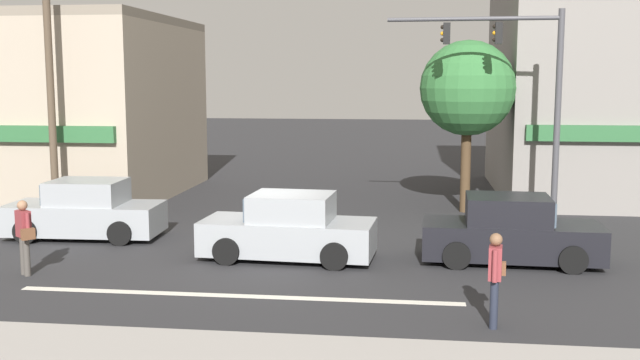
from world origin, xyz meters
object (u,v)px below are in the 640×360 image
(sedan_crossing_center, at_px, (510,233))
(sedan_crossing_rightbound, at_px, (85,212))
(traffic_light_mast, at_px, (523,82))
(pedestrian_foreground_with_bag, at_px, (495,274))
(pedestrian_mid_crossing, at_px, (24,233))
(sedan_crossing_leftbound, at_px, (289,230))
(utility_pole_near_left, at_px, (49,66))
(street_tree, at_px, (468,89))

(sedan_crossing_center, xyz_separation_m, sedan_crossing_rightbound, (-11.08, 1.37, 0.00))
(traffic_light_mast, height_order, sedan_crossing_center, traffic_light_mast)
(sedan_crossing_rightbound, distance_m, pedestrian_foreground_with_bag, 11.90)
(traffic_light_mast, relative_size, sedan_crossing_center, 1.49)
(traffic_light_mast, xyz_separation_m, sedan_crossing_center, (-0.73, -4.13, -3.46))
(sedan_crossing_center, relative_size, pedestrian_mid_crossing, 2.49)
(sedan_crossing_center, distance_m, pedestrian_mid_crossing, 11.00)
(sedan_crossing_leftbound, height_order, sedan_crossing_rightbound, same)
(sedan_crossing_rightbound, height_order, pedestrian_foreground_with_bag, pedestrian_foreground_with_bag)
(sedan_crossing_leftbound, height_order, pedestrian_foreground_with_bag, pedestrian_foreground_with_bag)
(utility_pole_near_left, xyz_separation_m, sedan_crossing_leftbound, (7.67, -3.61, -3.94))
(street_tree, height_order, pedestrian_foreground_with_bag, street_tree)
(utility_pole_near_left, relative_size, pedestrian_mid_crossing, 5.38)
(pedestrian_mid_crossing, bearing_deg, utility_pole_near_left, 110.51)
(sedan_crossing_rightbound, bearing_deg, pedestrian_foreground_with_bag, -30.76)
(street_tree, height_order, traffic_light_mast, traffic_light_mast)
(sedan_crossing_rightbound, bearing_deg, traffic_light_mast, 13.19)
(sedan_crossing_center, distance_m, sedan_crossing_rightbound, 11.16)
(traffic_light_mast, bearing_deg, street_tree, 118.02)
(traffic_light_mast, bearing_deg, utility_pole_near_left, -176.54)
(street_tree, height_order, sedan_crossing_center, street_tree)
(utility_pole_near_left, bearing_deg, sedan_crossing_leftbound, -25.20)
(street_tree, relative_size, utility_pole_near_left, 0.61)
(traffic_light_mast, relative_size, sedan_crossing_leftbound, 1.48)
(street_tree, relative_size, pedestrian_mid_crossing, 3.29)
(pedestrian_foreground_with_bag, height_order, pedestrian_mid_crossing, same)
(traffic_light_mast, distance_m, pedestrian_foreground_with_bag, 9.55)
(sedan_crossing_rightbound, bearing_deg, pedestrian_mid_crossing, -84.54)
(traffic_light_mast, bearing_deg, pedestrian_mid_crossing, -149.83)
(street_tree, relative_size, pedestrian_foreground_with_bag, 3.29)
(pedestrian_mid_crossing, bearing_deg, sedan_crossing_rightbound, 95.46)
(utility_pole_near_left, distance_m, sedan_crossing_rightbound, 4.75)
(pedestrian_foreground_with_bag, bearing_deg, sedan_crossing_leftbound, 134.63)
(traffic_light_mast, distance_m, pedestrian_mid_crossing, 13.62)
(street_tree, bearing_deg, sedan_crossing_rightbound, -153.14)
(street_tree, xyz_separation_m, utility_pole_near_left, (-12.27, -3.35, 0.69))
(street_tree, bearing_deg, pedestrian_foreground_with_bag, -91.19)
(street_tree, bearing_deg, traffic_light_mast, -61.98)
(sedan_crossing_leftbound, bearing_deg, pedestrian_foreground_with_bag, -45.37)
(utility_pole_near_left, distance_m, sedan_crossing_center, 13.87)
(traffic_light_mast, bearing_deg, sedan_crossing_leftbound, -143.32)
(traffic_light_mast, bearing_deg, pedestrian_foreground_with_bag, -100.13)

